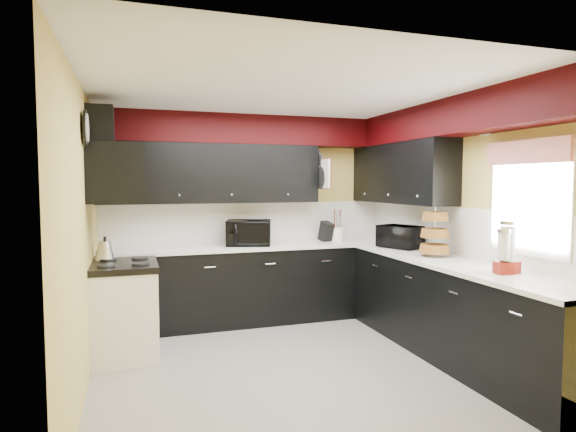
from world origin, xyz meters
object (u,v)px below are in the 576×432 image
Objects in this scene: utensil_crock at (337,234)px; kettle at (105,250)px; knife_block at (326,232)px; microwave at (400,237)px; toaster_oven at (249,233)px.

kettle is (-2.78, -0.53, -0.01)m from utensil_crock.
microwave is at bearing -69.52° from knife_block.
kettle is (-1.59, -0.47, -0.08)m from toaster_oven.
toaster_oven is 1.78m from microwave.
knife_block is (-0.58, 0.84, -0.01)m from microwave.
toaster_oven is at bearing 41.73° from microwave.
toaster_oven is 2.98× the size of utensil_crock.
utensil_crock is 0.16m from knife_block.
knife_block is 1.20× the size of kettle.
kettle is (-3.20, 0.30, -0.06)m from microwave.
knife_block is 2.68m from kettle.
kettle is at bearing -169.18° from utensil_crock.
microwave is at bearing -5.37° from kettle.
kettle is at bearing -146.23° from toaster_oven.
toaster_oven is at bearing 16.47° from kettle.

